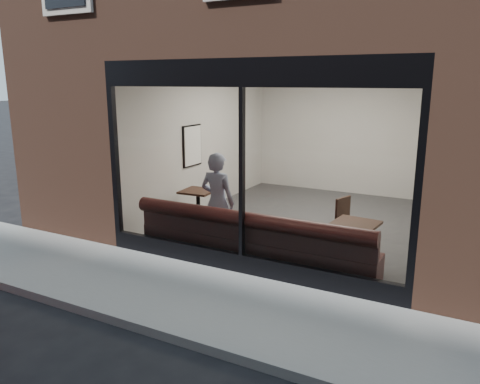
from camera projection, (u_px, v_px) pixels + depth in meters
The scene contains 20 objects.
ground at pixel (160, 335), 5.46m from camera, with size 120.00×120.00×0.00m, color black.
sidewalk_near at pixel (206, 300), 6.32m from camera, with size 40.00×2.00×0.01m, color gray.
kerb_near at pixel (157, 332), 5.40m from camera, with size 40.00×0.10×0.12m, color gray.
host_building_pier_left at pixel (223, 126), 13.67m from camera, with size 2.50×12.00×3.20m, color brown.
host_building_backfill at pixel (376, 123), 14.54m from camera, with size 5.00×6.00×3.20m, color brown.
cafe_floor at pixel (308, 222), 9.75m from camera, with size 6.00×6.00×0.00m, color #2D2D30.
cafe_ceiling at pixel (313, 65), 9.01m from camera, with size 6.00×6.00×0.00m, color white.
cafe_wall_back at pixel (350, 132), 11.95m from camera, with size 5.00×5.00×0.00m, color beige.
cafe_wall_left at pixel (205, 139), 10.52m from camera, with size 6.00×6.00×0.00m, color beige.
cafe_wall_right at pixel (444, 156), 8.25m from camera, with size 6.00×6.00×0.00m, color beige.
storefront_kick at pixel (242, 263), 7.19m from camera, with size 5.00×0.10×0.30m, color black.
storefront_header at pixel (242, 72), 6.52m from camera, with size 5.00×0.10×0.40m, color black.
storefront_mullion at pixel (242, 174), 6.86m from camera, with size 0.06×0.10×2.50m, color black.
storefront_glass at pixel (241, 175), 6.84m from camera, with size 4.80×4.80×0.00m, color white.
banquette at pixel (253, 251), 7.51m from camera, with size 4.00×0.55×0.45m, color black.
person at pixel (218, 202), 8.00m from camera, with size 0.63×0.41×1.72m, color #92A1C1.
cafe_table_left at pixel (198, 191), 9.32m from camera, with size 0.62×0.62×0.04m, color black.
cafe_table_right at pixel (355, 224), 7.19m from camera, with size 0.66×0.66×0.04m, color black.
cafe_chair_right at pixel (332, 234), 8.27m from camera, with size 0.39×0.39×0.04m, color black.
wall_poster at pixel (193, 146), 10.04m from camera, with size 0.02×0.62×0.83m, color white.
Camera 1 is at (3.13, -3.91, 2.89)m, focal length 35.00 mm.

